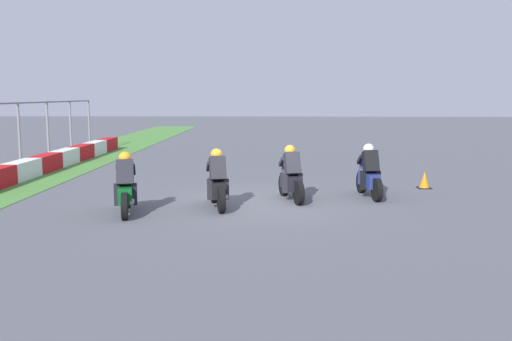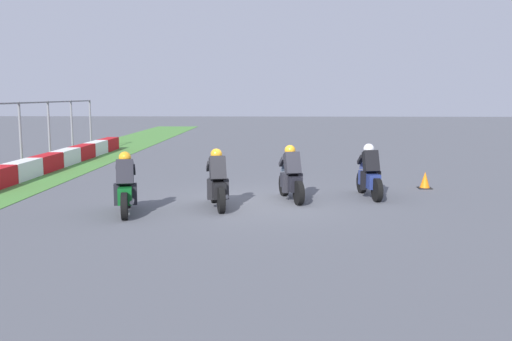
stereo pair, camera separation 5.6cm
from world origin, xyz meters
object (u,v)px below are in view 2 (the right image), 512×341
Objects in this scene: rider_lane_a at (369,175)px; rider_lane_c at (217,184)px; rider_lane_d at (126,188)px; rider_lane_b at (291,178)px; traffic_cone at (425,181)px.

rider_lane_c is (-1.60, 4.13, 0.00)m from rider_lane_a.
rider_lane_a is 6.73m from rider_lane_d.
rider_lane_b is 0.99× the size of rider_lane_d.
rider_lane_a is 1.02× the size of rider_lane_b.
rider_lane_b is at bearing 95.24° from rider_lane_a.
rider_lane_b and rider_lane_c have the same top height.
rider_lane_a and rider_lane_b have the same top height.
rider_lane_b reaches higher than traffic_cone.
rider_lane_a is 2.28m from rider_lane_b.
rider_lane_d is at bearing 102.85° from rider_lane_a.
rider_lane_d is 3.89× the size of traffic_cone.
rider_lane_d is at bearing 115.65° from traffic_cone.
traffic_cone is (2.07, -4.18, -0.38)m from rider_lane_b.
rider_lane_d is 9.16m from traffic_cone.
rider_lane_b is 2.20m from rider_lane_c.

